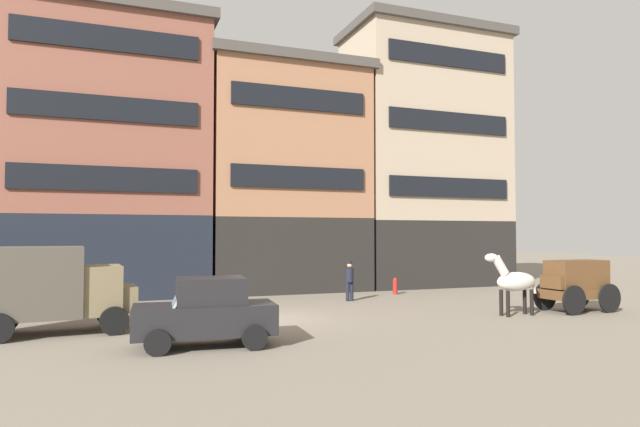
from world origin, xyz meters
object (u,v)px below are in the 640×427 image
at_px(delivery_truck_near, 53,286).
at_px(sedan_dark, 206,312).
at_px(cargo_wagon, 576,282).
at_px(pedestrian_officer, 350,279).
at_px(draft_horse, 514,281).
at_px(fire_hydrant_curbside, 395,286).

bearing_deg(delivery_truck_near, sedan_dark, -40.42).
bearing_deg(cargo_wagon, pedestrian_officer, 138.15).
bearing_deg(delivery_truck_near, draft_horse, -6.96).
bearing_deg(draft_horse, sedan_dark, -172.35).
relative_size(cargo_wagon, fire_hydrant_curbside, 3.54).
distance_m(pedestrian_officer, fire_hydrant_curbside, 3.65).
relative_size(delivery_truck_near, sedan_dark, 1.17).
bearing_deg(delivery_truck_near, cargo_wagon, -5.85).
xyz_separation_m(cargo_wagon, fire_hydrant_curbside, (-3.65, 7.80, -0.72)).
relative_size(draft_horse, fire_hydrant_curbside, 2.83).
height_order(sedan_dark, pedestrian_officer, sedan_dark).
distance_m(draft_horse, sedan_dark, 11.58).
relative_size(sedan_dark, pedestrian_officer, 2.12).
relative_size(cargo_wagon, draft_horse, 1.25).
xyz_separation_m(draft_horse, sedan_dark, (-11.47, -1.54, -0.36)).
relative_size(cargo_wagon, pedestrian_officer, 1.64).
height_order(cargo_wagon, fire_hydrant_curbside, cargo_wagon).
bearing_deg(draft_horse, cargo_wagon, 0.02).
xyz_separation_m(sedan_dark, pedestrian_officer, (7.57, 7.69, 0.07)).
bearing_deg(sedan_dark, delivery_truck_near, 139.58).
distance_m(draft_horse, fire_hydrant_curbside, 7.88).
distance_m(draft_horse, pedestrian_officer, 7.29).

